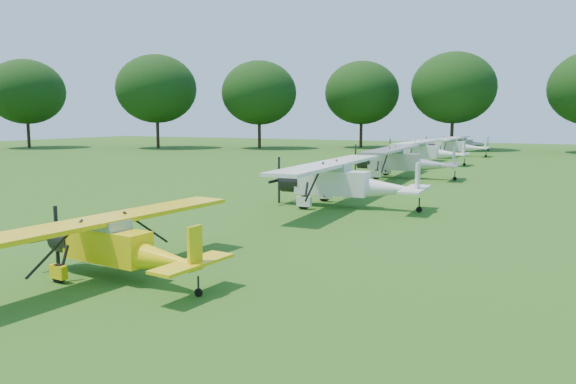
# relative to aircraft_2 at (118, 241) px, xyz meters

# --- Properties ---
(ground) EXTENTS (160.00, 160.00, 0.00)m
(ground) POSITION_rel_aircraft_2_xyz_m (-0.61, 9.21, -1.04)
(ground) COLOR #1C4A12
(ground) RESTS_ON ground
(tree_belt) EXTENTS (137.36, 130.27, 14.52)m
(tree_belt) POSITION_rel_aircraft_2_xyz_m (2.96, 9.37, 6.99)
(tree_belt) COLOR black
(tree_belt) RESTS_ON ground
(aircraft_2) EXTENTS (5.71, 9.09, 1.79)m
(aircraft_2) POSITION_rel_aircraft_2_xyz_m (0.00, 0.00, 0.00)
(aircraft_2) COLOR yellow
(aircraft_2) RESTS_ON ground
(aircraft_3) EXTENTS (7.48, 11.89, 2.35)m
(aircraft_3) POSITION_rel_aircraft_2_xyz_m (1.14, 14.12, 0.33)
(aircraft_3) COLOR white
(aircraft_3) RESTS_ON ground
(aircraft_4) EXTENTS (7.50, 11.93, 2.35)m
(aircraft_4) POSITION_rel_aircraft_2_xyz_m (0.35, 28.20, 0.33)
(aircraft_4) COLOR #B8B7BC
(aircraft_4) RESTS_ON ground
(aircraft_5) EXTENTS (7.31, 11.63, 2.29)m
(aircraft_5) POSITION_rel_aircraft_2_xyz_m (-0.79, 40.80, 0.30)
(aircraft_5) COLOR white
(aircraft_5) RESTS_ON ground
(aircraft_6) EXTENTS (6.90, 10.96, 2.17)m
(aircraft_6) POSITION_rel_aircraft_2_xyz_m (-0.26, 53.42, 0.23)
(aircraft_6) COLOR white
(aircraft_6) RESTS_ON ground
(aircraft_7) EXTENTS (5.94, 9.45, 1.86)m
(aircraft_7) POSITION_rel_aircraft_2_xyz_m (-0.88, 65.30, 0.05)
(aircraft_7) COLOR #B8B7BC
(aircraft_7) RESTS_ON ground
(golf_cart) EXTENTS (1.97, 1.31, 1.61)m
(golf_cart) POSITION_rel_aircraft_2_xyz_m (-5.64, 57.10, -0.50)
(golf_cart) COLOR #A7140B
(golf_cart) RESTS_ON ground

